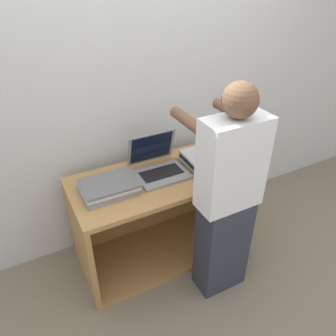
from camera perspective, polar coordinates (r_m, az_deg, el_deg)
name	(u,v)px	position (r m, az deg, el deg)	size (l,w,h in m)	color
ground_plane	(181,276)	(2.66, 2.27, -18.25)	(12.00, 12.00, 0.00)	#756B5B
wall_back	(136,97)	(2.49, -5.53, 12.17)	(8.00, 0.05, 2.40)	silver
cart	(158,210)	(2.63, -1.69, -7.33)	(1.32, 0.62, 0.75)	#A87A47
laptop_open	(158,166)	(2.37, -1.68, 0.43)	(0.37, 0.35, 0.28)	gray
laptop_stack_left	(109,187)	(2.22, -10.23, -3.23)	(0.38, 0.28, 0.07)	gray
laptop_stack_right	(209,158)	(2.50, 7.10, 1.81)	(0.39, 0.29, 0.09)	gray
person	(227,200)	(2.13, 10.22, -5.53)	(0.40, 0.52, 1.54)	#2D3342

